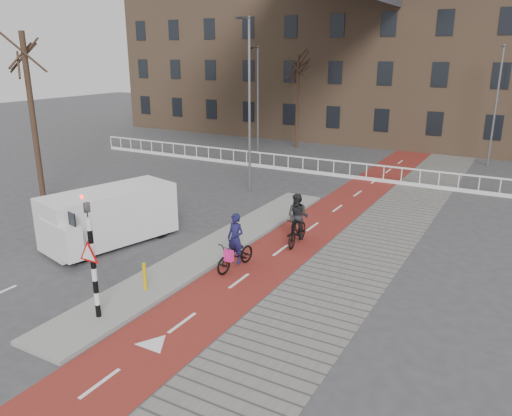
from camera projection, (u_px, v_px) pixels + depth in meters
The scene contains 16 objects.
ground at pixel (163, 296), 15.16m from camera, with size 120.00×120.00×0.00m, color #38383A.
bike_lane at pixel (330, 214), 22.78m from camera, with size 2.50×60.00×0.01m, color maroon.
sidewalk at pixel (391, 224), 21.47m from camera, with size 3.00×60.00×0.01m, color slate.
curb_island at pixel (217, 247), 18.79m from camera, with size 1.80×16.00×0.12m, color gray.
traffic_signal at pixel (92, 254), 13.16m from camera, with size 0.80×0.80×3.68m.
bollard at pixel (145, 277), 15.14m from camera, with size 0.12×0.12×0.88m, color #CAA50B.
cyclist_near at pixel (236, 251), 16.84m from camera, with size 0.87×1.94×1.96m.
cyclist_far at pixel (298, 224), 18.95m from camera, with size 0.91×1.91×2.00m.
van at pixel (110, 216), 19.00m from camera, with size 3.16×5.27×2.12m.
railing at pixel (274, 164), 31.55m from camera, with size 28.00×0.10×0.99m.
townhouse_row at pixel (380, 43), 40.86m from camera, with size 46.00×10.00×15.90m.
tree_left at pixel (33, 121), 23.41m from camera, with size 0.27×0.27×8.01m, color black.
tree_mid at pixel (297, 102), 37.78m from camera, with size 0.23×0.23×6.93m, color black.
streetlight_near at pixel (249, 108), 25.22m from camera, with size 0.12×0.12×8.76m, color slate.
streetlight_left at pixel (258, 102), 34.82m from camera, with size 0.12×0.12×7.49m, color slate.
streetlight_right at pixel (496, 107), 31.41m from camera, with size 0.12×0.12×7.56m, color slate.
Camera 1 is at (9.17, -10.53, 7.06)m, focal length 35.00 mm.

